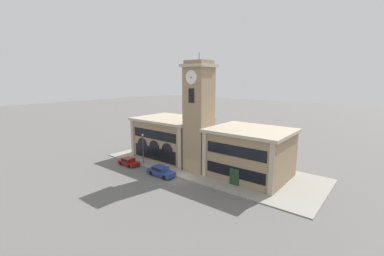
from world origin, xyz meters
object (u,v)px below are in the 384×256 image
at_px(parked_car_near, 129,161).
at_px(fire_hydrant, 128,158).
at_px(street_lamp, 143,144).
at_px(bollard, 163,168).
at_px(parked_car_mid, 161,171).

distance_m(parked_car_near, fire_hydrant, 2.51).
xyz_separation_m(street_lamp, bollard, (5.11, -0.15, -3.14)).
bearing_deg(bollard, parked_car_near, -167.56).
height_order(parked_car_mid, bollard, parked_car_mid).
distance_m(street_lamp, bollard, 6.00).
xyz_separation_m(parked_car_near, parked_car_mid, (8.16, 0.00, 0.11)).
bearing_deg(street_lamp, fire_hydrant, -176.31).
height_order(parked_car_mid, fire_hydrant, parked_car_mid).
relative_size(parked_car_near, parked_car_mid, 0.85).
relative_size(street_lamp, fire_hydrant, 6.36).
bearing_deg(bollard, street_lamp, 178.30).
relative_size(parked_car_near, street_lamp, 0.73).
distance_m(parked_car_near, street_lamp, 4.09).
xyz_separation_m(bollard, fire_hydrant, (-9.16, -0.11, -0.10)).
relative_size(street_lamp, bollard, 5.22).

